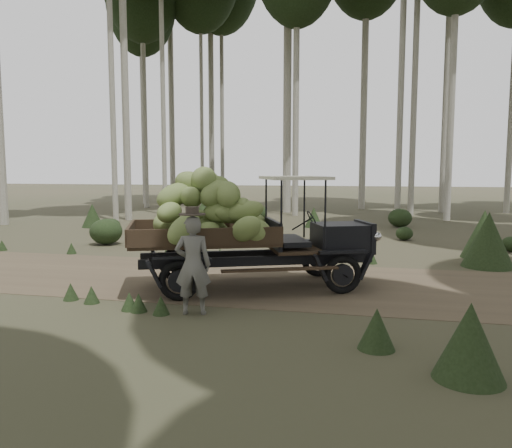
# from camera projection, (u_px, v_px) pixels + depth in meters

# --- Properties ---
(ground) EXTENTS (120.00, 120.00, 0.00)m
(ground) POSITION_uv_depth(u_px,v_px,m) (169.00, 277.00, 10.53)
(ground) COLOR #473D2B
(ground) RESTS_ON ground
(dirt_track) EXTENTS (70.00, 4.00, 0.01)m
(dirt_track) POSITION_uv_depth(u_px,v_px,m) (169.00, 277.00, 10.53)
(dirt_track) COLOR brown
(dirt_track) RESTS_ON ground
(banana_truck) EXTENTS (4.83, 3.27, 2.34)m
(banana_truck) POSITION_uv_depth(u_px,v_px,m) (232.00, 218.00, 9.29)
(banana_truck) COLOR black
(banana_truck) RESTS_ON ground
(farmer) EXTENTS (0.64, 0.50, 1.69)m
(farmer) POSITION_uv_depth(u_px,v_px,m) (193.00, 264.00, 7.77)
(farmer) COLOR #5D5B55
(farmer) RESTS_ON ground
(undergrowth) EXTENTS (25.07, 23.02, 1.39)m
(undergrowth) POSITION_uv_depth(u_px,v_px,m) (190.00, 256.00, 9.92)
(undergrowth) COLOR #233319
(undergrowth) RESTS_ON ground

